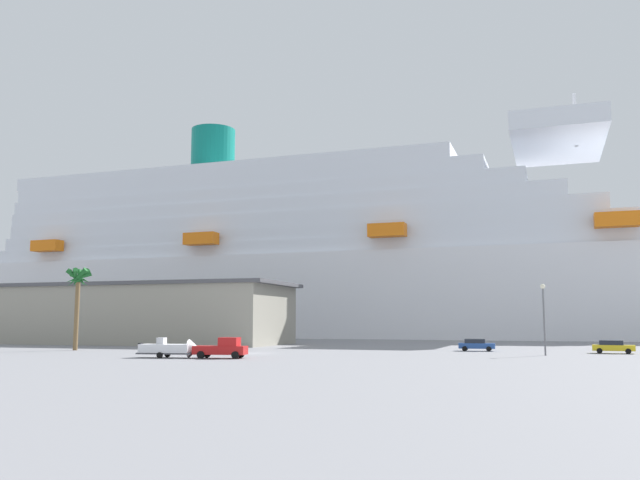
{
  "coord_description": "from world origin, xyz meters",
  "views": [
    {
      "loc": [
        34.05,
        -74.81,
        3.96
      ],
      "look_at": [
        -5.42,
        42.39,
        19.12
      ],
      "focal_mm": 37.03,
      "sensor_mm": 36.0,
      "label": 1
    }
  ],
  "objects_px": {
    "small_boat_on_trailer": "(173,349)",
    "parked_car_blue_suv": "(476,345)",
    "palm_tree": "(78,285)",
    "street_lamp": "(544,309)",
    "pickup_truck": "(223,348)",
    "parked_car_yellow_taxi": "(613,347)",
    "cruise_ship": "(309,266)"
  },
  "relations": [
    {
      "from": "street_lamp",
      "to": "parked_car_blue_suv",
      "type": "relative_size",
      "value": 1.74
    },
    {
      "from": "palm_tree",
      "to": "pickup_truck",
      "type": "bearing_deg",
      "value": -21.31
    },
    {
      "from": "street_lamp",
      "to": "parked_car_yellow_taxi",
      "type": "distance_m",
      "value": 11.89
    },
    {
      "from": "cruise_ship",
      "to": "parked_car_blue_suv",
      "type": "distance_m",
      "value": 80.94
    },
    {
      "from": "pickup_truck",
      "to": "small_boat_on_trailer",
      "type": "xyz_separation_m",
      "value": [
        -5.47,
        -0.92,
        -0.08
      ]
    },
    {
      "from": "cruise_ship",
      "to": "parked_car_yellow_taxi",
      "type": "height_order",
      "value": "cruise_ship"
    },
    {
      "from": "cruise_ship",
      "to": "parked_car_yellow_taxi",
      "type": "distance_m",
      "value": 92.22
    },
    {
      "from": "palm_tree",
      "to": "parked_car_yellow_taxi",
      "type": "relative_size",
      "value": 2.26
    },
    {
      "from": "palm_tree",
      "to": "street_lamp",
      "type": "distance_m",
      "value": 60.44
    },
    {
      "from": "cruise_ship",
      "to": "street_lamp",
      "type": "relative_size",
      "value": 28.15
    },
    {
      "from": "pickup_truck",
      "to": "parked_car_yellow_taxi",
      "type": "xyz_separation_m",
      "value": [
        40.36,
        24.43,
        -0.21
      ]
    },
    {
      "from": "small_boat_on_trailer",
      "to": "parked_car_blue_suv",
      "type": "xyz_separation_m",
      "value": [
        29.45,
        26.64,
        -0.13
      ]
    },
    {
      "from": "pickup_truck",
      "to": "parked_car_blue_suv",
      "type": "distance_m",
      "value": 35.17
    },
    {
      "from": "palm_tree",
      "to": "street_lamp",
      "type": "xyz_separation_m",
      "value": [
        60.05,
        5.94,
        -3.46
      ]
    },
    {
      "from": "small_boat_on_trailer",
      "to": "parked_car_blue_suv",
      "type": "distance_m",
      "value": 39.71
    },
    {
      "from": "pickup_truck",
      "to": "palm_tree",
      "type": "height_order",
      "value": "palm_tree"
    },
    {
      "from": "pickup_truck",
      "to": "street_lamp",
      "type": "relative_size",
      "value": 0.71
    },
    {
      "from": "palm_tree",
      "to": "parked_car_blue_suv",
      "type": "distance_m",
      "value": 54.22
    },
    {
      "from": "parked_car_blue_suv",
      "to": "parked_car_yellow_taxi",
      "type": "bearing_deg",
      "value": -4.53
    },
    {
      "from": "parked_car_blue_suv",
      "to": "street_lamp",
      "type": "bearing_deg",
      "value": -46.64
    },
    {
      "from": "cruise_ship",
      "to": "pickup_truck",
      "type": "bearing_deg",
      "value": -76.06
    },
    {
      "from": "palm_tree",
      "to": "parked_car_yellow_taxi",
      "type": "bearing_deg",
      "value": 11.4
    },
    {
      "from": "palm_tree",
      "to": "street_lamp",
      "type": "relative_size",
      "value": 1.36
    },
    {
      "from": "palm_tree",
      "to": "parked_car_yellow_taxi",
      "type": "distance_m",
      "value": 69.7
    },
    {
      "from": "small_boat_on_trailer",
      "to": "parked_car_blue_suv",
      "type": "relative_size",
      "value": 1.64
    },
    {
      "from": "parked_car_yellow_taxi",
      "to": "small_boat_on_trailer",
      "type": "bearing_deg",
      "value": -151.06
    },
    {
      "from": "palm_tree",
      "to": "parked_car_yellow_taxi",
      "type": "height_order",
      "value": "palm_tree"
    },
    {
      "from": "cruise_ship",
      "to": "street_lamp",
      "type": "bearing_deg",
      "value": -53.19
    },
    {
      "from": "cruise_ship",
      "to": "small_boat_on_trailer",
      "type": "distance_m",
      "value": 93.91
    },
    {
      "from": "pickup_truck",
      "to": "small_boat_on_trailer",
      "type": "height_order",
      "value": "pickup_truck"
    },
    {
      "from": "parked_car_yellow_taxi",
      "to": "parked_car_blue_suv",
      "type": "height_order",
      "value": "same"
    },
    {
      "from": "street_lamp",
      "to": "small_boat_on_trailer",
      "type": "bearing_deg",
      "value": -155.16
    }
  ]
}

